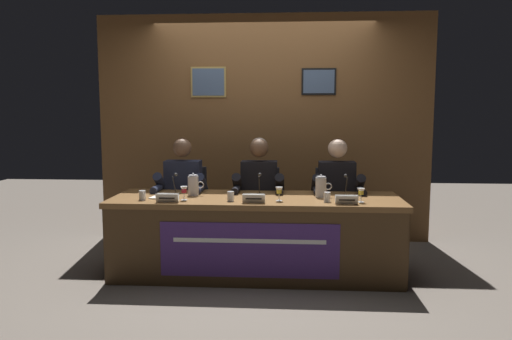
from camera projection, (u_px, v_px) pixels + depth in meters
ground_plane at (256, 273)px, 4.53m from camera, size 12.00×12.00×0.00m
wall_back_panelled at (263, 129)px, 5.64m from camera, size 3.84×0.14×2.60m
conference_table at (255, 225)px, 4.37m from camera, size 2.64×0.82×0.72m
chair_left at (186, 212)px, 5.12m from camera, size 0.44×0.45×0.91m
panelist_left at (182, 189)px, 4.89m from camera, size 0.51×0.48×1.24m
nameplate_left at (167, 198)px, 4.18m from camera, size 0.20×0.06×0.08m
juice_glass_left at (184, 191)px, 4.28m from camera, size 0.06×0.06×0.12m
water_cup_left at (142, 196)px, 4.29m from camera, size 0.06×0.06×0.08m
microphone_left at (174, 189)px, 4.42m from camera, size 0.06×0.17×0.22m
chair_center at (260, 213)px, 5.07m from camera, size 0.44×0.45×0.91m
panelist_center at (259, 190)px, 4.83m from camera, size 0.51×0.48×1.24m
nameplate_center at (254, 198)px, 4.15m from camera, size 0.19×0.06×0.08m
juice_glass_center at (279, 191)px, 4.24m from camera, size 0.06×0.06×0.12m
water_cup_center at (231, 197)px, 4.24m from camera, size 0.06×0.06×0.08m
microphone_center at (259, 189)px, 4.42m from camera, size 0.06×0.17×0.22m
chair_right at (335, 214)px, 5.01m from camera, size 0.44×0.45×0.91m
panelist_right at (337, 191)px, 4.78m from camera, size 0.51×0.48×1.24m
nameplate_right at (347, 200)px, 4.09m from camera, size 0.19×0.06×0.08m
juice_glass_right at (361, 192)px, 4.18m from camera, size 0.06×0.06×0.12m
water_cup_right at (327, 198)px, 4.21m from camera, size 0.06×0.06×0.08m
microphone_right at (346, 191)px, 4.33m from camera, size 0.06×0.17×0.22m
water_pitcher_left_side at (193, 185)px, 4.54m from camera, size 0.15×0.10×0.21m
water_pitcher_right_side at (321, 187)px, 4.44m from camera, size 0.15×0.10×0.21m
document_stack_left at (163, 198)px, 4.39m from camera, size 0.23×0.19×0.01m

